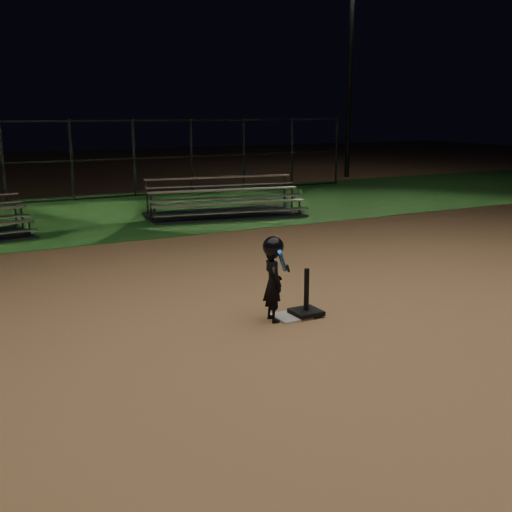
{
  "coord_description": "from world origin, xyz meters",
  "views": [
    {
      "loc": [
        -4.27,
        -6.9,
        2.72
      ],
      "look_at": [
        0.0,
        1.0,
        0.65
      ],
      "focal_mm": 44.0,
      "sensor_mm": 36.0,
      "label": 1
    }
  ],
  "objects_px": {
    "batting_tee": "(306,306)",
    "child_batter": "(273,276)",
    "home_plate": "(291,316)",
    "bleacher_right": "(224,208)",
    "light_pole_right": "(351,56)"
  },
  "relations": [
    {
      "from": "batting_tee",
      "to": "child_batter",
      "type": "xyz_separation_m",
      "value": [
        -0.5,
        0.04,
        0.48
      ]
    },
    {
      "from": "home_plate",
      "to": "bleacher_right",
      "type": "height_order",
      "value": "bleacher_right"
    },
    {
      "from": "bleacher_right",
      "to": "batting_tee",
      "type": "bearing_deg",
      "value": -98.47
    },
    {
      "from": "home_plate",
      "to": "child_batter",
      "type": "xyz_separation_m",
      "value": [
        -0.29,
        -0.01,
        0.6
      ]
    },
    {
      "from": "home_plate",
      "to": "light_pole_right",
      "type": "distance_m",
      "value": 19.79
    },
    {
      "from": "batting_tee",
      "to": "bleacher_right",
      "type": "relative_size",
      "value": 0.15
    },
    {
      "from": "batting_tee",
      "to": "light_pole_right",
      "type": "distance_m",
      "value": 19.67
    },
    {
      "from": "batting_tee",
      "to": "light_pole_right",
      "type": "xyz_separation_m",
      "value": [
        11.79,
        14.99,
        4.81
      ]
    },
    {
      "from": "bleacher_right",
      "to": "light_pole_right",
      "type": "distance_m",
      "value": 12.32
    },
    {
      "from": "home_plate",
      "to": "child_batter",
      "type": "bearing_deg",
      "value": -178.45
    },
    {
      "from": "batting_tee",
      "to": "child_batter",
      "type": "distance_m",
      "value": 0.69
    },
    {
      "from": "child_batter",
      "to": "bleacher_right",
      "type": "height_order",
      "value": "child_batter"
    },
    {
      "from": "home_plate",
      "to": "bleacher_right",
      "type": "relative_size",
      "value": 0.1
    },
    {
      "from": "batting_tee",
      "to": "bleacher_right",
      "type": "xyz_separation_m",
      "value": [
        2.68,
        8.17,
        0.07
      ]
    },
    {
      "from": "home_plate",
      "to": "batting_tee",
      "type": "bearing_deg",
      "value": -12.75
    }
  ]
}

